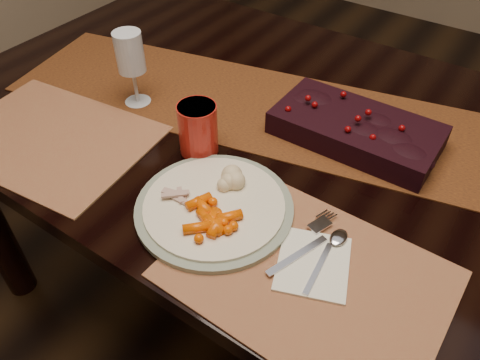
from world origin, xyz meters
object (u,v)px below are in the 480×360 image
Objects in this scene: placemat_main at (307,274)px; mashed_potatoes at (225,177)px; turkey_shreds at (176,196)px; centerpiece at (356,126)px; dining_table at (296,242)px; wine_glass at (132,69)px; dinner_plate at (214,207)px; baby_carrots at (216,216)px; red_cup at (198,129)px; napkin at (313,263)px.

mashed_potatoes reaches higher than placemat_main.
centerpiece is at bearing 62.95° from turkey_shreds.
dining_table is 0.42m from centerpiece.
dinner_plate is at bearing -26.75° from wine_glass.
wine_glass is (-0.37, 0.19, 0.08)m from dinner_plate.
dinner_plate is at bearing -96.67° from dining_table.
dinner_plate is at bearing 173.65° from placemat_main.
centerpiece reaches higher than placemat_main.
placemat_main is at bearing -62.44° from dining_table.
mashed_potatoes is at bearing 104.38° from dinner_plate.
baby_carrots is at bearing -64.09° from mashed_potatoes.
red_cup is at bearing 135.99° from baby_carrots.
mashed_potatoes is at bearing 161.39° from placemat_main.
turkey_shreds is 0.17m from red_cup.
wine_glass is at bearing -162.21° from centerpiece.
mashed_potatoes is 0.53× the size of napkin.
placemat_main is 0.02m from napkin.
dining_table is 4.11× the size of placemat_main.
mashed_potatoes reaches higher than napkin.
dining_table is 27.02× the size of turkey_shreds.
baby_carrots is 1.70× the size of mashed_potatoes.
mashed_potatoes is 1.08× the size of turkey_shreds.
mashed_potatoes is (-0.14, -0.29, 0.00)m from centerpiece.
dining_table is at bearing 78.98° from mashed_potatoes.
red_cup is at bearing 136.84° from dinner_plate.
turkey_shreds is 0.28m from napkin.
red_cup reaches higher than dinner_plate.
dining_table is 16.18× the size of red_cup.
wine_glass reaches higher than dining_table.
placemat_main is 0.21m from dinner_plate.
wine_glass is at bearing -163.50° from dining_table.
turkey_shreds is 0.38m from wine_glass.
red_cup is (-0.17, -0.18, 0.43)m from dining_table.
dinner_plate is at bearing -75.62° from mashed_potatoes.
centerpiece reaches higher than dinner_plate.
placemat_main is 0.19m from baby_carrots.
turkey_shreds reaches higher than dinner_plate.
napkin is at bearing -20.85° from red_cup.
turkey_shreds is at bearing -178.61° from placemat_main.
baby_carrots is (-0.01, -0.34, 0.41)m from dining_table.
napkin is at bearing 93.28° from placemat_main.
wine_glass reaches higher than centerpiece.
wine_glass is (-0.41, -0.12, 0.46)m from dining_table.
mashed_potatoes is 0.38m from wine_glass.
mashed_potatoes reaches higher than baby_carrots.
napkin is (0.28, 0.02, -0.02)m from turkey_shreds.
mashed_potatoes is 0.65× the size of red_cup.
placemat_main is at bearing -20.31° from wine_glass.
placemat_main is at bearing -76.97° from centerpiece.
mashed_potatoes is (-0.05, -0.25, 0.41)m from dining_table.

